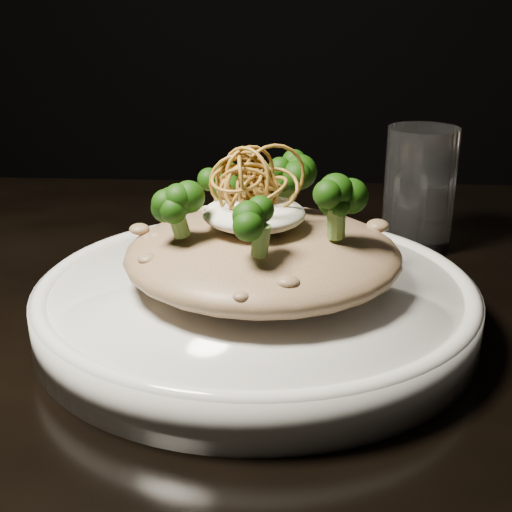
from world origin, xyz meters
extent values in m
cube|color=black|center=(0.00, 0.00, 0.73)|extent=(1.10, 0.80, 0.04)
cylinder|color=white|center=(-0.07, -0.01, 0.77)|extent=(0.32, 0.32, 0.03)
ellipsoid|color=brown|center=(-0.07, -0.01, 0.81)|extent=(0.20, 0.20, 0.04)
ellipsoid|color=white|center=(-0.07, -0.02, 0.84)|extent=(0.07, 0.07, 0.02)
cylinder|color=white|center=(0.07, 0.16, 0.81)|extent=(0.09, 0.09, 0.12)
camera|label=1|loc=(-0.04, -0.49, 0.99)|focal=50.00mm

